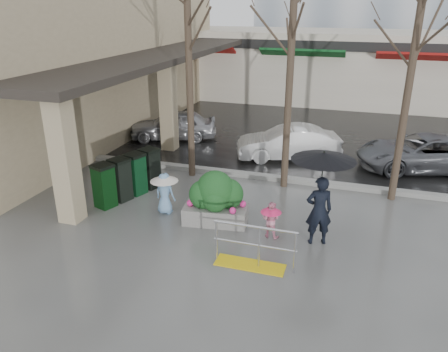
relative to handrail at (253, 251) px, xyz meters
The scene contains 20 objects.
ground 1.85m from the handrail, 138.58° to the left, with size 120.00×120.00×0.00m, color #51514F.
street_asphalt 23.24m from the handrail, 93.36° to the left, with size 120.00×36.00×0.01m, color black.
curb 5.38m from the handrail, 104.66° to the left, with size 120.00×0.30×0.15m, color gray.
near_building 14.32m from the handrail, 138.39° to the left, with size 6.00×18.00×8.00m, color tan.
canopy_slab 11.54m from the handrail, 123.81° to the left, with size 2.80×18.00×0.25m, color #2D2823.
pillar_front 5.48m from the handrail, behind, with size 0.55×0.55×3.50m, color tan.
pillar_back 9.02m from the handrail, 126.15° to the left, with size 0.55×0.55×3.50m, color tan.
storefront_row 19.25m from the handrail, 88.07° to the left, with size 34.00×6.74×4.00m.
handrail is the anchor object (origin of this frame).
tree_west 7.52m from the handrail, 124.99° to the left, with size 3.20×3.20×6.80m.
tree_midwest 6.83m from the handrail, 91.91° to the left, with size 3.20×3.20×7.00m.
tree_mideast 7.28m from the handrail, 56.81° to the left, with size 3.20×3.20×6.50m.
woman 2.26m from the handrail, 49.55° to the left, with size 1.52×1.52×2.41m.
child_pink 1.45m from the handrail, 86.04° to the left, with size 0.53×0.53×0.96m.
child_blue 3.56m from the handrail, 148.16° to the left, with size 0.78×0.78×1.20m.
planter 2.32m from the handrail, 129.67° to the left, with size 1.79×1.07×1.48m.
news_boxes 5.22m from the handrail, 150.58° to the left, with size 1.28×2.37×1.30m.
car_a 10.27m from the handrail, 123.70° to the left, with size 1.49×3.70×1.26m, color #A0A0A4.
car_b 7.49m from the handrail, 93.89° to the left, with size 1.33×3.82×1.26m, color silver.
car_c 8.86m from the handrail, 61.42° to the left, with size 2.09×4.53×1.26m, color slate.
Camera 1 is at (3.30, -9.45, 5.58)m, focal length 35.00 mm.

